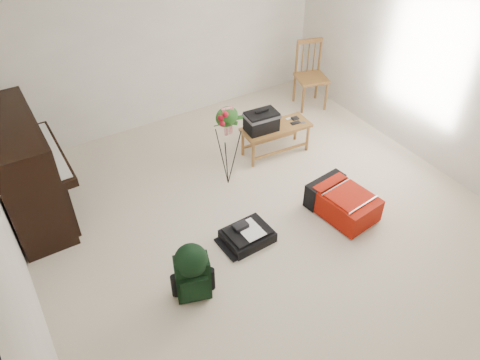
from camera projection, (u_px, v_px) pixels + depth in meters
floor at (269, 225)px, 5.36m from camera, size 5.00×5.50×0.01m
ceiling at (281, 5)px, 3.78m from camera, size 5.00×5.50×0.01m
wall_back at (159, 39)px, 6.39m from camera, size 5.00×0.04×2.50m
wall_left at (4, 229)px, 3.56m from camera, size 0.04×5.50×2.50m
wall_right at (446, 74)px, 5.58m from camera, size 0.04×5.50×2.50m
piano at (26, 172)px, 5.15m from camera, size 0.71×1.50×1.25m
bench at (267, 124)px, 6.10m from camera, size 0.96×0.45×0.72m
dining_chair at (310, 76)px, 7.18m from camera, size 0.55×0.55×1.02m
red_suitcase at (340, 200)px, 5.44m from camera, size 0.59×0.81×0.32m
black_duffel at (247, 235)px, 5.13m from camera, size 0.53×0.43×0.22m
green_backpack at (192, 270)px, 4.39m from camera, size 0.37×0.35×0.65m
flower_stand at (227, 147)px, 5.60m from camera, size 0.40×0.40×1.14m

